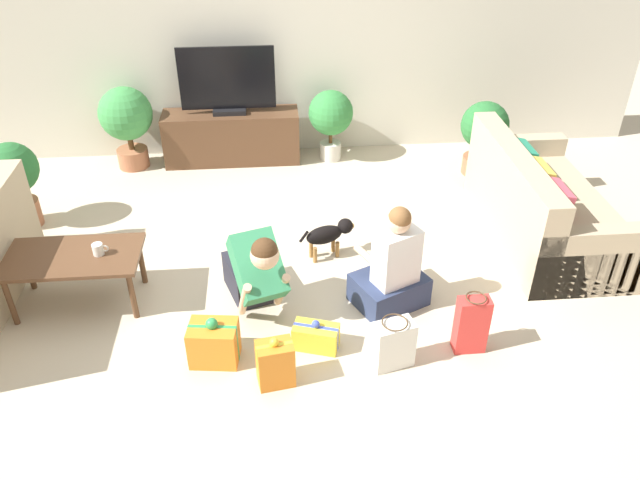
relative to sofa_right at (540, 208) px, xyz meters
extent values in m
plane|color=beige|center=(-2.39, -0.57, -0.30)|extent=(16.00, 16.00, 0.00)
cube|color=beige|center=(-2.39, 2.06, 1.00)|extent=(8.40, 0.06, 2.60)
cube|color=tan|center=(0.06, 0.00, -0.09)|extent=(0.91, 1.82, 0.41)
cube|color=tan|center=(-0.30, 0.00, 0.33)|extent=(0.20, 1.82, 0.42)
cube|color=tan|center=(0.06, -0.83, 0.00)|extent=(0.91, 0.16, 0.59)
cube|color=tan|center=(0.06, 0.83, 0.00)|extent=(0.91, 0.16, 0.59)
cube|color=#E5566B|center=(-0.10, -0.39, 0.27)|extent=(0.18, 0.34, 0.32)
cube|color=#EACC4C|center=(-0.10, 0.00, 0.27)|extent=(0.18, 0.34, 0.32)
cube|color=#288E6B|center=(-0.10, 0.39, 0.27)|extent=(0.18, 0.34, 0.32)
cube|color=brown|center=(-3.85, -0.61, 0.13)|extent=(1.00, 0.55, 0.03)
cylinder|color=brown|center=(-4.29, -0.83, -0.09)|extent=(0.04, 0.04, 0.41)
cylinder|color=brown|center=(-3.42, -0.83, -0.09)|extent=(0.04, 0.04, 0.41)
cylinder|color=brown|center=(-4.29, -0.40, -0.09)|extent=(0.04, 0.04, 0.41)
cylinder|color=brown|center=(-3.42, -0.40, -0.09)|extent=(0.04, 0.04, 0.41)
cube|color=brown|center=(-2.76, 1.79, -0.02)|extent=(1.45, 0.40, 0.56)
cube|color=black|center=(-2.76, 1.79, 0.29)|extent=(0.35, 0.20, 0.05)
cube|color=black|center=(-2.76, 1.79, 0.64)|extent=(0.99, 0.03, 0.65)
cylinder|color=beige|center=(-1.68, 1.74, -0.20)|extent=(0.23, 0.23, 0.19)
cylinder|color=brown|center=(-1.68, 1.74, -0.03)|extent=(0.04, 0.04, 0.14)
sphere|color=#337F3D|center=(-1.68, 1.74, 0.24)|extent=(0.48, 0.48, 0.48)
cylinder|color=#A36042|center=(-4.63, 0.60, -0.17)|extent=(0.29, 0.29, 0.25)
cylinder|color=brown|center=(-4.63, 0.60, 0.02)|extent=(0.05, 0.05, 0.14)
sphere|color=#286B33|center=(-4.63, 0.60, 0.29)|extent=(0.46, 0.46, 0.46)
cylinder|color=#A36042|center=(-3.83, 1.74, -0.19)|extent=(0.33, 0.33, 0.20)
cylinder|color=brown|center=(-3.83, 1.74, -0.01)|extent=(0.06, 0.06, 0.17)
sphere|color=#3D8E47|center=(-3.83, 1.74, 0.31)|extent=(0.56, 0.56, 0.56)
cylinder|color=#A36042|center=(-0.14, 1.26, -0.20)|extent=(0.35, 0.35, 0.19)
cylinder|color=brown|center=(-0.14, 1.26, -0.03)|extent=(0.06, 0.06, 0.15)
sphere|color=#286B33|center=(-0.14, 1.26, 0.25)|extent=(0.49, 0.49, 0.49)
cube|color=#23232D|center=(-2.57, -0.59, -0.16)|extent=(0.41, 0.51, 0.28)
cube|color=#338456|center=(-2.48, -0.87, 0.14)|extent=(0.46, 0.58, 0.47)
sphere|color=beige|center=(-2.42, -1.05, 0.36)|extent=(0.20, 0.20, 0.20)
sphere|color=#472D19|center=(-2.42, -1.05, 0.40)|extent=(0.19, 0.19, 0.19)
cylinder|color=beige|center=(-2.59, -1.01, -0.04)|extent=(0.14, 0.28, 0.42)
cylinder|color=beige|center=(-2.31, -0.92, -0.04)|extent=(0.14, 0.28, 0.42)
cube|color=#283351|center=(-1.49, -0.82, -0.18)|extent=(0.64, 0.58, 0.24)
cube|color=white|center=(-1.46, -0.87, 0.17)|extent=(0.37, 0.32, 0.44)
sphere|color=beige|center=(-1.47, -0.86, 0.47)|extent=(0.18, 0.18, 0.18)
sphere|color=brown|center=(-1.46, -0.87, 0.50)|extent=(0.17, 0.17, 0.17)
cylinder|color=beige|center=(-1.44, -0.63, 0.10)|extent=(0.16, 0.26, 0.06)
cylinder|color=beige|center=(-1.67, -0.74, 0.10)|extent=(0.16, 0.26, 0.06)
ellipsoid|color=black|center=(-1.93, -0.16, -0.07)|extent=(0.35, 0.24, 0.16)
sphere|color=black|center=(-1.74, -0.10, -0.03)|extent=(0.13, 0.13, 0.13)
sphere|color=olive|center=(-1.69, -0.08, -0.05)|extent=(0.06, 0.06, 0.06)
cylinder|color=black|center=(-2.10, -0.22, -0.04)|extent=(0.09, 0.05, 0.10)
cylinder|color=olive|center=(-1.82, -0.17, -0.22)|extent=(0.03, 0.03, 0.14)
cylinder|color=olive|center=(-1.84, -0.09, -0.22)|extent=(0.03, 0.03, 0.14)
cylinder|color=olive|center=(-2.01, -0.24, -0.22)|extent=(0.03, 0.03, 0.14)
cylinder|color=olive|center=(-2.04, -0.16, -0.22)|extent=(0.03, 0.03, 0.14)
cube|color=orange|center=(-2.80, -1.33, -0.15)|extent=(0.35, 0.28, 0.30)
cube|color=#2D934C|center=(-2.80, -1.33, -0.15)|extent=(0.33, 0.07, 0.30)
sphere|color=#2D934C|center=(-2.80, -1.33, 0.02)|extent=(0.08, 0.08, 0.08)
cube|color=yellow|center=(-2.09, -1.27, -0.20)|extent=(0.35, 0.25, 0.19)
cube|color=#3D51BC|center=(-2.09, -1.27, -0.20)|extent=(0.31, 0.13, 0.19)
sphere|color=#3D51BC|center=(-2.09, -1.27, -0.08)|extent=(0.06, 0.06, 0.06)
cube|color=orange|center=(-2.38, -1.58, -0.13)|extent=(0.26, 0.21, 0.33)
cube|color=yellow|center=(-2.38, -1.58, -0.13)|extent=(0.24, 0.07, 0.33)
sphere|color=yellow|center=(-2.38, -1.58, 0.06)|extent=(0.06, 0.06, 0.06)
cube|color=white|center=(-1.59, -1.48, -0.12)|extent=(0.31, 0.22, 0.35)
torus|color=#4C3823|center=(-1.59, -1.48, 0.08)|extent=(0.22, 0.22, 0.01)
cube|color=red|center=(-1.02, -1.38, -0.08)|extent=(0.22, 0.12, 0.44)
torus|color=#4C3823|center=(-1.02, -1.38, 0.16)|extent=(0.14, 0.14, 0.01)
cylinder|color=silver|center=(-3.66, -0.62, 0.19)|extent=(0.08, 0.08, 0.09)
torus|color=silver|center=(-3.60, -0.62, 0.20)|extent=(0.06, 0.01, 0.06)
camera|label=1|loc=(-2.35, -4.55, 2.79)|focal=35.00mm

